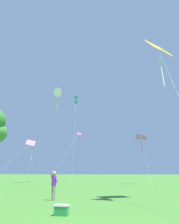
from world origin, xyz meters
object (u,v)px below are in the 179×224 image
(kite_black_large, at_px, (142,140))
(kite_purple_streamer, at_px, (77,137))
(kite_teal_box, at_px, (76,100))
(picnic_cooler, at_px, (62,210))
(kite_yellow_diamond, at_px, (160,55))
(person_far_back, at_px, (54,183))
(kite_pink_low, at_px, (30,146))
(kite_white_distant, at_px, (56,92))

(kite_black_large, bearing_deg, kite_purple_streamer, 146.38)
(kite_teal_box, height_order, picnic_cooler, kite_teal_box)
(kite_yellow_diamond, relative_size, person_far_back, 6.27)
(kite_purple_streamer, distance_m, kite_pink_low, 9.96)
(kite_black_large, relative_size, kite_pink_low, 0.87)
(kite_black_large, relative_size, kite_purple_streamer, 0.73)
(kite_yellow_diamond, bearing_deg, picnic_cooler, -127.37)
(kite_yellow_diamond, height_order, person_far_back, kite_yellow_diamond)
(kite_teal_box, distance_m, kite_white_distant, 6.10)
(kite_black_large, height_order, kite_yellow_diamond, kite_yellow_diamond)
(kite_white_distant, bearing_deg, kite_teal_box, 65.15)
(kite_teal_box, distance_m, kite_yellow_diamond, 35.78)
(kite_pink_low, bearing_deg, kite_black_large, -3.54)
(kite_white_distant, distance_m, kite_yellow_diamond, 32.31)
(kite_black_large, xyz_separation_m, kite_pink_low, (-18.99, 1.17, -0.55))
(kite_black_large, relative_size, picnic_cooler, 13.67)
(kite_yellow_diamond, bearing_deg, person_far_back, -170.05)
(kite_yellow_diamond, xyz_separation_m, kite_purple_streamer, (-13.97, 29.96, -1.51))
(kite_teal_box, height_order, kite_pink_low, kite_teal_box)
(kite_purple_streamer, bearing_deg, kite_teal_box, 115.40)
(kite_black_large, xyz_separation_m, kite_purple_streamer, (-12.41, 8.25, 1.86))
(person_far_back, bearing_deg, kite_white_distant, 110.19)
(kite_yellow_diamond, xyz_separation_m, kite_pink_low, (-20.55, 22.88, -3.92))
(person_far_back, bearing_deg, kite_black_large, 76.03)
(kite_black_large, height_order, person_far_back, kite_black_large)
(person_far_back, height_order, picnic_cooler, person_far_back)
(kite_white_distant, relative_size, kite_purple_streamer, 1.60)
(kite_white_distant, distance_m, picnic_cooler, 38.90)
(kite_teal_box, relative_size, kite_purple_streamer, 1.58)
(kite_teal_box, bearing_deg, kite_black_large, -37.29)
(kite_black_large, bearing_deg, person_far_back, -103.97)
(kite_yellow_diamond, xyz_separation_m, person_far_back, (-7.28, -1.28, -8.92))
(kite_white_distant, relative_size, person_far_back, 9.89)
(kite_teal_box, height_order, kite_purple_streamer, kite_teal_box)
(kite_teal_box, relative_size, kite_pink_low, 1.88)
(kite_white_distant, bearing_deg, kite_yellow_diamond, -56.48)
(kite_purple_streamer, bearing_deg, picnic_cooler, -76.19)
(kite_teal_box, height_order, person_far_back, kite_teal_box)
(kite_purple_streamer, bearing_deg, kite_yellow_diamond, -64.99)
(kite_teal_box, relative_size, person_far_back, 9.77)
(kite_yellow_diamond, bearing_deg, kite_pink_low, 131.93)
(kite_pink_low, bearing_deg, kite_yellow_diamond, -48.07)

